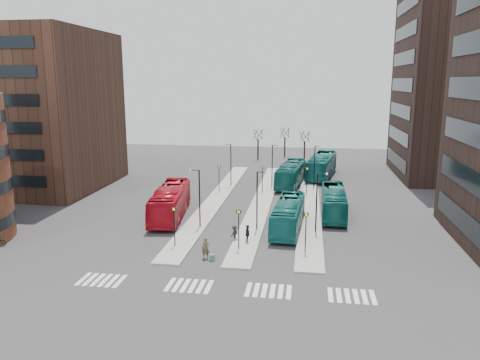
# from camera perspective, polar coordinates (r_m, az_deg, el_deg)

# --- Properties ---
(ground) EXTENTS (160.00, 160.00, 0.00)m
(ground) POSITION_cam_1_polar(r_m,az_deg,el_deg) (32.67, -6.25, -15.71)
(ground) COLOR #2F2F31
(ground) RESTS_ON ground
(island_left) EXTENTS (2.50, 45.00, 0.15)m
(island_left) POSITION_cam_1_polar(r_m,az_deg,el_deg) (60.97, -2.89, -2.30)
(island_left) COLOR gray
(island_left) RESTS_ON ground
(island_mid) EXTENTS (2.50, 45.00, 0.15)m
(island_mid) POSITION_cam_1_polar(r_m,az_deg,el_deg) (60.13, 2.74, -2.51)
(island_mid) COLOR gray
(island_mid) RESTS_ON ground
(island_right) EXTENTS (2.50, 45.00, 0.15)m
(island_right) POSITION_cam_1_polar(r_m,az_deg,el_deg) (59.88, 8.47, -2.69)
(island_right) COLOR gray
(island_right) RESTS_ON ground
(suitcase) EXTENTS (0.46, 0.38, 0.54)m
(suitcase) POSITION_cam_1_polar(r_m,az_deg,el_deg) (40.76, -3.42, -9.42)
(suitcase) COLOR #221B99
(suitcase) RESTS_ON ground
(red_bus) EXTENTS (4.44, 12.86, 3.51)m
(red_bus) POSITION_cam_1_polar(r_m,az_deg,el_deg) (53.43, -8.49, -2.63)
(red_bus) COLOR red
(red_bus) RESTS_ON ground
(teal_bus_a) EXTENTS (3.28, 11.24, 3.09)m
(teal_bus_a) POSITION_cam_1_polar(r_m,az_deg,el_deg) (48.79, 5.91, -4.24)
(teal_bus_a) COLOR #146865
(teal_bus_a) RESTS_ON ground
(teal_bus_b) EXTENTS (4.27, 12.30, 3.36)m
(teal_bus_b) POSITION_cam_1_polar(r_m,az_deg,el_deg) (69.13, 6.22, 0.72)
(teal_bus_b) COLOR #125B58
(teal_bus_b) RESTS_ON ground
(teal_bus_c) EXTENTS (2.83, 11.20, 3.11)m
(teal_bus_c) POSITION_cam_1_polar(r_m,az_deg,el_deg) (54.61, 11.34, -2.64)
(teal_bus_c) COLOR #135F5B
(teal_bus_c) RESTS_ON ground
(teal_bus_d) EXTENTS (5.33, 13.60, 3.69)m
(teal_bus_d) POSITION_cam_1_polar(r_m,az_deg,el_deg) (75.81, 9.92, 1.75)
(teal_bus_d) COLOR #156967
(teal_bus_d) RESTS_ON ground
(traveller) EXTENTS (0.71, 0.48, 1.89)m
(traveller) POSITION_cam_1_polar(r_m,az_deg,el_deg) (41.00, -4.21, -8.29)
(traveller) COLOR brown
(traveller) RESTS_ON ground
(commuter_a) EXTENTS (0.96, 0.86, 1.62)m
(commuter_a) POSITION_cam_1_polar(r_m,az_deg,el_deg) (50.67, -7.69, -4.53)
(commuter_a) COLOR black
(commuter_a) RESTS_ON ground
(commuter_b) EXTENTS (0.72, 1.14, 1.80)m
(commuter_b) POSITION_cam_1_polar(r_m,az_deg,el_deg) (44.63, 0.93, -6.61)
(commuter_b) COLOR black
(commuter_b) RESTS_ON ground
(commuter_c) EXTENTS (0.97, 1.11, 1.50)m
(commuter_c) POSITION_cam_1_polar(r_m,az_deg,el_deg) (45.39, -0.69, -6.48)
(commuter_c) COLOR black
(commuter_c) RESTS_ON ground
(crosswalk_stripes) EXTENTS (22.35, 2.40, 0.01)m
(crosswalk_stripes) POSITION_cam_1_polar(r_m,az_deg,el_deg) (35.83, -1.84, -13.01)
(crosswalk_stripes) COLOR silver
(crosswalk_stripes) RESTS_ON ground
(office_block) EXTENTS (25.00, 20.12, 22.00)m
(office_block) POSITION_cam_1_polar(r_m,az_deg,el_deg) (74.67, -25.78, 7.67)
(office_block) COLOR #452B20
(office_block) RESTS_ON ground
(tower_far) EXTENTS (20.12, 20.00, 30.00)m
(tower_far) POSITION_cam_1_polar(r_m,az_deg,el_deg) (81.68, 26.18, 10.72)
(tower_far) COLOR #2E1F19
(tower_far) RESTS_ON ground
(sign_poles) EXTENTS (12.45, 22.12, 3.65)m
(sign_poles) POSITION_cam_1_polar(r_m,az_deg,el_deg) (52.85, 1.59, -1.93)
(sign_poles) COLOR black
(sign_poles) RESTS_ON ground
(lamp_posts) EXTENTS (14.04, 20.24, 6.12)m
(lamp_posts) POSITION_cam_1_polar(r_m,az_deg,el_deg) (57.34, 3.21, 0.36)
(lamp_posts) COLOR black
(lamp_posts) RESTS_ON ground
(bare_trees) EXTENTS (10.97, 8.14, 5.90)m
(bare_trees) POSITION_cam_1_polar(r_m,az_deg,el_deg) (91.58, 5.17, 4.19)
(bare_trees) COLOR black
(bare_trees) RESTS_ON ground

